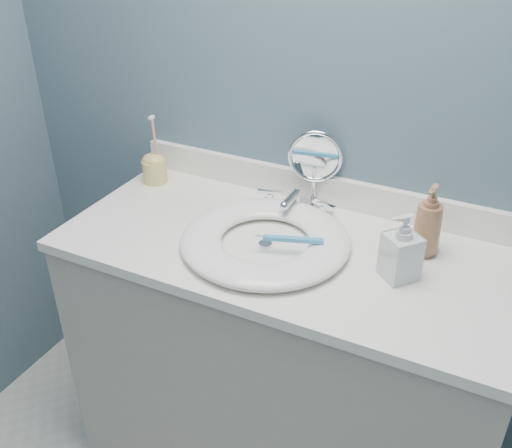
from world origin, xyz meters
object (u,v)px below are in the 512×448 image
Objects in this scene: makeup_mirror at (315,165)px; toothbrush_holder at (154,167)px; soap_bottle_amber at (428,221)px; soap_bottle_clear at (402,247)px.

makeup_mirror reaches higher than toothbrush_holder.
makeup_mirror is 1.21× the size of soap_bottle_amber.
soap_bottle_clear is (-0.03, -0.13, -0.01)m from soap_bottle_amber.
soap_bottle_amber is 0.87m from toothbrush_holder.
soap_bottle_amber is 1.12× the size of soap_bottle_clear.
makeup_mirror reaches higher than soap_bottle_amber.
soap_bottle_amber is at bearing -2.46° from toothbrush_holder.
toothbrush_holder is at bearing -150.13° from soap_bottle_clear.
toothbrush_holder reaches higher than soap_bottle_clear.
toothbrush_holder is (-0.86, 0.04, -0.05)m from soap_bottle_amber.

